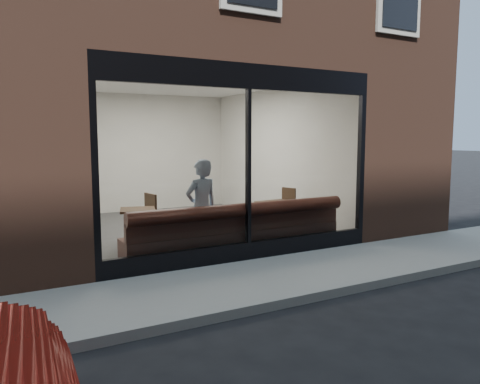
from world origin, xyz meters
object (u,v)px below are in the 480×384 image
cafe_table_right (278,203)px  cafe_chair_left (142,231)px  banquette (237,242)px  cafe_table_left (138,210)px  person (202,208)px  cafe_chair_right (283,221)px

cafe_table_right → cafe_chair_left: size_ratio=1.45×
banquette → cafe_table_left: cafe_table_left is taller
cafe_table_left → cafe_chair_left: size_ratio=1.30×
person → cafe_table_left: person is taller
cafe_table_right → banquette: bearing=-153.5°
cafe_table_right → cafe_chair_right: 0.89m
person → cafe_chair_left: size_ratio=3.56×
cafe_table_left → cafe_table_right: 2.74m
cafe_table_left → cafe_chair_right: 3.22m
cafe_table_right → cafe_chair_right: bearing=48.6°
banquette → cafe_chair_left: bearing=125.3°
person → cafe_chair_left: bearing=-75.9°
banquette → person: bearing=157.2°
cafe_chair_left → cafe_table_left: bearing=58.8°
banquette → person: person is taller
banquette → person: size_ratio=2.40×
cafe_chair_left → banquette: bearing=117.9°
banquette → cafe_chair_left: 2.03m
cafe_table_left → person: bearing=-46.2°
cafe_table_left → cafe_table_right: bearing=-10.0°
cafe_chair_left → cafe_chair_right: size_ratio=1.27×
person → cafe_table_left: bearing=-55.7°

